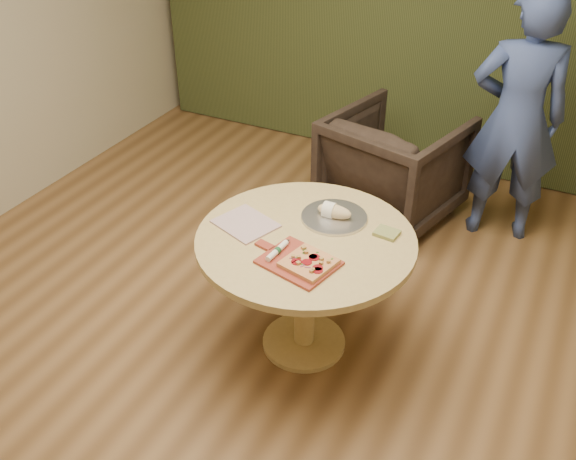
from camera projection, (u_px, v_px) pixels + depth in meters
The scene contains 11 objects.
room_shell at pixel (241, 145), 2.73m from camera, with size 5.04×6.04×2.84m.
pedestal_table at pixel (305, 259), 3.38m from camera, with size 1.14×1.14×0.75m.
pizza_paddle at pixel (297, 262), 3.11m from camera, with size 0.47×0.35×0.01m.
flatbread_pizza at pixel (309, 263), 3.07m from camera, with size 0.27×0.27×0.04m.
cutlery_roll at pixel (277, 251), 3.15m from camera, with size 0.04×0.20×0.03m.
newspaper at pixel (246, 224), 3.40m from camera, with size 0.30×0.25×0.01m, color silver.
serving_tray at pixel (334, 217), 3.45m from camera, with size 0.36×0.36×0.02m.
bread_roll at pixel (333, 211), 3.43m from camera, with size 0.19×0.09×0.09m.
green_packet at pixel (387, 233), 3.32m from camera, with size 0.12×0.10×0.02m, color olive.
armchair at pixel (394, 162), 4.65m from camera, with size 0.86×0.80×0.88m, color black.
person_standing at pixel (516, 119), 4.22m from camera, with size 0.64×0.42×1.75m, color #374981.
Camera 1 is at (1.28, -2.12, 2.62)m, focal length 40.00 mm.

